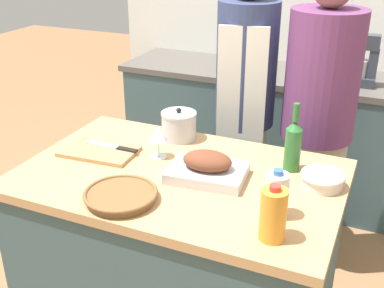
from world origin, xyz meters
TOP-DOWN VIEW (x-y plane):
  - kitchen_island at (0.00, 0.00)m, footprint 1.31×0.84m
  - back_counter at (0.00, 1.58)m, footprint 2.17×0.60m
  - back_wall at (0.00, 1.93)m, footprint 2.67×0.10m
  - roasting_pan at (0.12, 0.01)m, footprint 0.33×0.25m
  - wicker_basket at (-0.11, -0.28)m, footprint 0.28×0.28m
  - cutting_board at (-0.41, 0.03)m, footprint 0.34×0.22m
  - stock_pot at (-0.15, 0.32)m, footprint 0.17×0.17m
  - mixing_bowl at (0.55, 0.13)m, footprint 0.17×0.17m
  - juice_jug at (0.46, -0.29)m, footprint 0.09×0.09m
  - milk_jug at (0.44, -0.15)m, footprint 0.08×0.08m
  - wine_bottle_green at (0.41, 0.22)m, footprint 0.07×0.07m
  - wine_glass_left at (-0.15, 0.10)m, footprint 0.08×0.08m
  - knife_chef at (-0.36, 0.07)m, footprint 0.26×0.03m
  - stand_mixer at (0.55, 1.50)m, footprint 0.18×0.14m
  - condiment_bottle_tall at (-0.14, 1.64)m, footprint 0.07×0.07m
  - condiment_bottle_short at (-0.38, 1.57)m, footprint 0.07×0.07m
  - person_cook_aproned at (-0.00, 0.86)m, footprint 0.33×0.35m
  - person_cook_guest at (0.41, 0.85)m, footprint 0.38×0.38m

SIDE VIEW (x-z plane):
  - kitchen_island at x=0.00m, z-range 0.00..0.90m
  - back_counter at x=0.00m, z-range 0.00..0.91m
  - cutting_board at x=-0.41m, z-range 0.90..0.92m
  - person_cook_guest at x=0.41m, z-range 0.08..1.74m
  - knife_chef at x=-0.36m, z-range 0.92..0.93m
  - wicker_basket at x=-0.11m, z-range 0.90..0.94m
  - person_cook_aproned at x=0.00m, z-range 0.09..1.77m
  - mixing_bowl at x=0.55m, z-range 0.90..0.96m
  - roasting_pan at x=0.12m, z-range 0.89..1.00m
  - stock_pot at x=-0.15m, z-range 0.89..1.05m
  - condiment_bottle_short at x=-0.38m, z-range 0.90..1.06m
  - milk_jug at x=0.44m, z-range 0.89..1.07m
  - juice_jug at x=0.46m, z-range 0.89..1.09m
  - condiment_bottle_tall at x=-0.14m, z-range 0.90..1.11m
  - wine_glass_left at x=-0.15m, z-range 0.94..1.08m
  - wine_bottle_green at x=0.41m, z-range 0.87..1.16m
  - stand_mixer at x=0.55m, z-range 0.88..1.20m
  - back_wall at x=0.00m, z-range 0.00..2.55m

